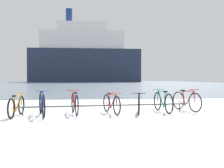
% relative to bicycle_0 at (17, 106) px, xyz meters
% --- Properties ---
extents(ground, '(80.00, 132.00, 0.08)m').
position_rel_bicycle_0_xyz_m(ground, '(3.27, 50.78, -0.38)').
color(ground, silver).
extents(bike_rack, '(6.17, 0.71, 0.31)m').
position_rel_bicycle_0_xyz_m(bike_rack, '(2.93, 0.45, -0.06)').
color(bike_rack, '#4C5156').
rests_on(bike_rack, ground).
extents(bicycle_0, '(0.46, 1.67, 0.74)m').
position_rel_bicycle_0_xyz_m(bicycle_0, '(0.00, 0.00, 0.00)').
color(bicycle_0, black).
rests_on(bicycle_0, ground).
extents(bicycle_1, '(0.58, 1.72, 0.85)m').
position_rel_bicycle_0_xyz_m(bicycle_1, '(0.79, 0.07, 0.04)').
color(bicycle_1, black).
rests_on(bicycle_1, ground).
extents(bicycle_2, '(0.46, 1.68, 0.81)m').
position_rel_bicycle_0_xyz_m(bicycle_2, '(1.83, 0.46, 0.03)').
color(bicycle_2, black).
rests_on(bicycle_2, ground).
extents(bicycle_3, '(0.57, 1.64, 0.76)m').
position_rel_bicycle_0_xyz_m(bicycle_3, '(3.11, 0.44, 0.01)').
color(bicycle_3, black).
rests_on(bicycle_3, ground).
extents(bicycle_4, '(0.52, 1.60, 0.74)m').
position_rel_bicycle_0_xyz_m(bicycle_4, '(4.09, 0.42, -0.00)').
color(bicycle_4, black).
rests_on(bicycle_4, ground).
extents(bicycle_5, '(0.46, 1.78, 0.83)m').
position_rel_bicycle_0_xyz_m(bicycle_5, '(5.02, 0.62, 0.04)').
color(bicycle_5, black).
rests_on(bicycle_5, ground).
extents(bicycle_6, '(0.61, 1.62, 0.84)m').
position_rel_bicycle_0_xyz_m(bicycle_6, '(6.02, 0.90, 0.04)').
color(bicycle_6, black).
rests_on(bicycle_6, ground).
extents(ferry_ship, '(38.52, 12.62, 26.22)m').
position_rel_bicycle_0_xyz_m(ferry_ship, '(1.96, 85.68, 8.47)').
color(ferry_ship, '#232D47').
rests_on(ferry_ship, ground).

